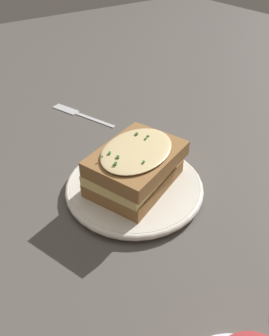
{
  "coord_description": "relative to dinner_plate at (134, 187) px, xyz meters",
  "views": [
    {
      "loc": [
        0.31,
        -0.24,
        0.38
      ],
      "look_at": [
        -0.02,
        0.0,
        0.05
      ],
      "focal_mm": 35.0,
      "sensor_mm": 36.0,
      "label": 1
    }
  ],
  "objects": [
    {
      "name": "fork",
      "position": [
        -0.3,
        0.04,
        -0.01
      ],
      "size": [
        0.17,
        0.08,
        0.0
      ],
      "rotation": [
        0.0,
        0.0,
        1.93
      ],
      "color": "silver",
      "rests_on": "ground_plane"
    },
    {
      "name": "sandwich",
      "position": [
        0.0,
        -0.0,
        0.04
      ],
      "size": [
        0.16,
        0.18,
        0.08
      ],
      "rotation": [
        0.0,
        0.0,
        5.09
      ],
      "color": "olive",
      "rests_on": "dinner_plate"
    },
    {
      "name": "dinner_plate",
      "position": [
        0.0,
        0.0,
        0.0
      ],
      "size": [
        0.23,
        0.23,
        0.02
      ],
      "color": "silver",
      "rests_on": "ground_plane"
    },
    {
      "name": "ground_plane",
      "position": [
        0.02,
        -0.0,
        -0.01
      ],
      "size": [
        2.4,
        2.4,
        0.0
      ],
      "primitive_type": "plane",
      "color": "#514C47"
    }
  ]
}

